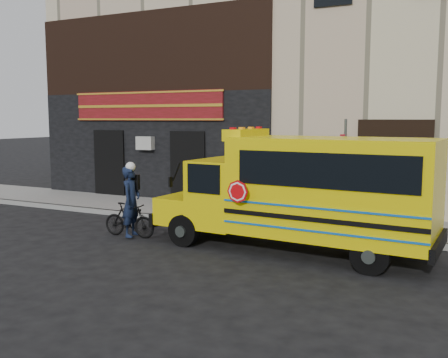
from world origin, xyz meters
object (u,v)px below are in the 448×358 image
object	(u,v)px
school_bus	(306,190)
cyclist	(131,203)
sign_pole	(344,173)
bicycle	(129,220)

from	to	relation	value
school_bus	cyclist	world-z (taller)	school_bus
sign_pole	cyclist	size ratio (longest dim) A/B	1.68
sign_pole	bicycle	xyz separation A→B (m)	(-5.18, -2.45, -1.28)
school_bus	bicycle	bearing A→B (deg)	-173.12
sign_pole	cyclist	xyz separation A→B (m)	(-5.06, -2.52, -0.80)
sign_pole	bicycle	size ratio (longest dim) A/B	2.05
cyclist	school_bus	bearing A→B (deg)	-92.48
sign_pole	bicycle	bearing A→B (deg)	-154.67
bicycle	cyclist	size ratio (longest dim) A/B	0.82
bicycle	cyclist	bearing A→B (deg)	-119.16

